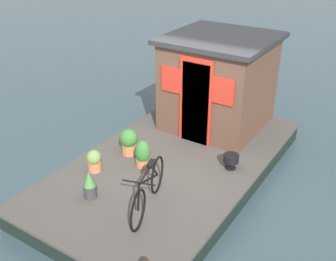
# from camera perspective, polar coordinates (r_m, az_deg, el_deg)

# --- Properties ---
(ground_plane) EXTENTS (60.00, 60.00, 0.00)m
(ground_plane) POSITION_cam_1_polar(r_m,az_deg,el_deg) (8.05, 0.78, -6.52)
(ground_plane) COLOR #384C54
(houseboat_deck) EXTENTS (5.82, 3.18, 0.42)m
(houseboat_deck) POSITION_cam_1_polar(r_m,az_deg,el_deg) (7.93, 0.79, -5.26)
(houseboat_deck) COLOR #4C4742
(houseboat_deck) RESTS_ON ground_plane
(houseboat_cabin) EXTENTS (2.17, 2.14, 2.00)m
(houseboat_cabin) POSITION_cam_1_polar(r_m,az_deg,el_deg) (8.80, 7.14, 6.85)
(houseboat_cabin) COLOR brown
(houseboat_cabin) RESTS_ON houseboat_deck
(bicycle) EXTENTS (1.55, 0.62, 0.77)m
(bicycle) POSITION_cam_1_polar(r_m,az_deg,el_deg) (6.37, -2.80, -8.30)
(bicycle) COLOR black
(bicycle) RESTS_ON houseboat_deck
(potted_plant_ivy) EXTENTS (0.29, 0.29, 0.53)m
(potted_plant_ivy) POSITION_cam_1_polar(r_m,az_deg,el_deg) (7.49, -3.58, -3.35)
(potted_plant_ivy) COLOR #C6754C
(potted_plant_ivy) RESTS_ON houseboat_deck
(potted_plant_thyme) EXTENTS (0.36, 0.36, 0.53)m
(potted_plant_thyme) POSITION_cam_1_polar(r_m,az_deg,el_deg) (7.88, -5.55, -1.49)
(potted_plant_thyme) COLOR #C6754C
(potted_plant_thyme) RESTS_ON houseboat_deck
(potted_plant_basil) EXTENTS (0.27, 0.27, 0.42)m
(potted_plant_basil) POSITION_cam_1_polar(r_m,az_deg,el_deg) (7.48, -10.41, -4.18)
(potted_plant_basil) COLOR #C6754C
(potted_plant_basil) RESTS_ON houseboat_deck
(potted_plant_rosemary) EXTENTS (0.22, 0.22, 0.49)m
(potted_plant_rosemary) POSITION_cam_1_polar(r_m,az_deg,el_deg) (6.80, -11.02, -7.57)
(potted_plant_rosemary) COLOR #38383D
(potted_plant_rosemary) RESTS_ON houseboat_deck
(charcoal_grill) EXTENTS (0.29, 0.29, 0.28)m
(charcoal_grill) POSITION_cam_1_polar(r_m,az_deg,el_deg) (7.52, 8.89, -4.01)
(charcoal_grill) COLOR black
(charcoal_grill) RESTS_ON houseboat_deck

